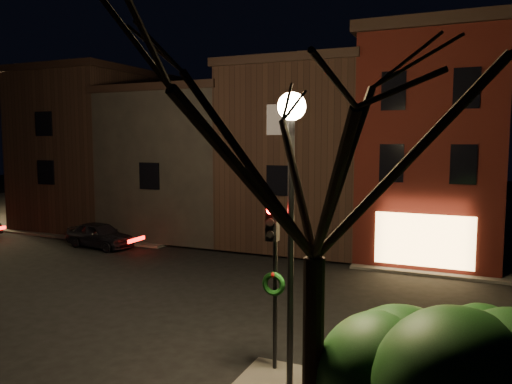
{
  "coord_description": "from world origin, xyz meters",
  "views": [
    {
      "loc": [
        9.81,
        -16.11,
        5.58
      ],
      "look_at": [
        0.62,
        4.84,
        3.2
      ],
      "focal_mm": 35.0,
      "sensor_mm": 36.0,
      "label": 1
    }
  ],
  "objects_px": {
    "street_lamp_near": "(291,159)",
    "parked_car_a": "(100,235)",
    "bare_tree_right": "(316,104)",
    "traffic_signal": "(273,260)"
  },
  "relations": [
    {
      "from": "street_lamp_near",
      "to": "parked_car_a",
      "type": "xyz_separation_m",
      "value": [
        -14.17,
        10.07,
        -4.51
      ]
    },
    {
      "from": "street_lamp_near",
      "to": "bare_tree_right",
      "type": "height_order",
      "value": "bare_tree_right"
    },
    {
      "from": "street_lamp_near",
      "to": "traffic_signal",
      "type": "relative_size",
      "value": 1.6
    },
    {
      "from": "bare_tree_right",
      "to": "traffic_signal",
      "type": "bearing_deg",
      "value": 122.41
    },
    {
      "from": "bare_tree_right",
      "to": "parked_car_a",
      "type": "relative_size",
      "value": 2.17
    },
    {
      "from": "street_lamp_near",
      "to": "bare_tree_right",
      "type": "distance_m",
      "value": 2.98
    },
    {
      "from": "bare_tree_right",
      "to": "street_lamp_near",
      "type": "bearing_deg",
      "value": 117.47
    },
    {
      "from": "street_lamp_near",
      "to": "traffic_signal",
      "type": "height_order",
      "value": "street_lamp_near"
    },
    {
      "from": "bare_tree_right",
      "to": "parked_car_a",
      "type": "xyz_separation_m",
      "value": [
        -15.47,
        12.57,
        -5.48
      ]
    },
    {
      "from": "street_lamp_near",
      "to": "parked_car_a",
      "type": "distance_m",
      "value": 17.96
    }
  ]
}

